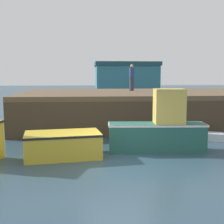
{
  "coord_description": "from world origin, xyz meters",
  "views": [
    {
      "loc": [
        -1.08,
        -10.47,
        3.1
      ],
      "look_at": [
        0.18,
        4.36,
        1.24
      ],
      "focal_mm": 47.43,
      "sensor_mm": 36.0,
      "label": 1
    }
  ],
  "objects_px": {
    "fishing_boat_mid": "(160,129)",
    "rowboat": "(205,136)",
    "fishing_boat_near_right": "(63,144)",
    "dockworker": "(132,78)"
  },
  "relations": [
    {
      "from": "fishing_boat_mid",
      "to": "rowboat",
      "type": "bearing_deg",
      "value": 34.11
    },
    {
      "from": "fishing_boat_near_right",
      "to": "fishing_boat_mid",
      "type": "bearing_deg",
      "value": 8.96
    },
    {
      "from": "rowboat",
      "to": "fishing_boat_mid",
      "type": "bearing_deg",
      "value": -145.89
    },
    {
      "from": "fishing_boat_mid",
      "to": "dockworker",
      "type": "bearing_deg",
      "value": 89.73
    },
    {
      "from": "fishing_boat_near_right",
      "to": "dockworker",
      "type": "relative_size",
      "value": 1.75
    },
    {
      "from": "fishing_boat_mid",
      "to": "rowboat",
      "type": "xyz_separation_m",
      "value": [
        2.69,
        1.82,
        -0.72
      ]
    },
    {
      "from": "fishing_boat_mid",
      "to": "fishing_boat_near_right",
      "type": "bearing_deg",
      "value": -171.04
    },
    {
      "from": "fishing_boat_near_right",
      "to": "fishing_boat_mid",
      "type": "distance_m",
      "value": 3.93
    },
    {
      "from": "rowboat",
      "to": "dockworker",
      "type": "bearing_deg",
      "value": 113.68
    },
    {
      "from": "fishing_boat_near_right",
      "to": "rowboat",
      "type": "height_order",
      "value": "fishing_boat_near_right"
    }
  ]
}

